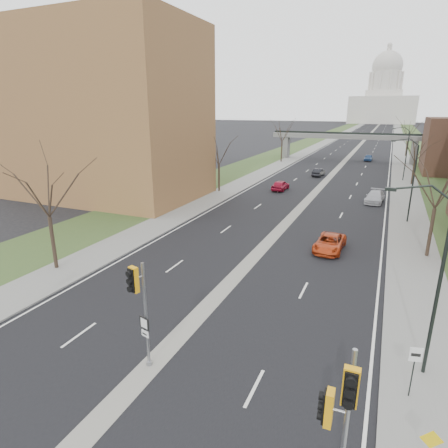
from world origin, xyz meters
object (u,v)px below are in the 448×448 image
Objects in this scene: signal_pole_median at (139,298)px; car_right_far at (368,158)px; signal_pole_right at (341,407)px; car_right_mid at (375,197)px; car_left_near at (281,185)px; car_left_far at (319,172)px; car_right_near at (330,243)px; speed_limit_sign at (414,363)px; warning_sign at (430,446)px.

car_right_far is (5.08, 81.00, -2.96)m from signal_pole_median.
signal_pole_right is (8.97, -2.79, -0.14)m from signal_pole_median.
car_right_mid is (8.35, 38.91, -2.94)m from signal_pole_median.
car_left_near is at bearing 174.17° from car_right_mid.
signal_pole_median is 0.98× the size of signal_pole_right.
signal_pole_median is at bearing 161.83° from signal_pole_right.
car_left_far is 26.13m from car_right_far.
car_right_near is at bearing 97.83° from signal_pole_right.
warning_sign is (0.37, -3.69, -0.45)m from speed_limit_sign.
speed_limit_sign is 0.54× the size of car_left_near.
signal_pole_right reaches higher than speed_limit_sign.
signal_pole_median reaches higher than car_right_mid.
car_right_near is (7.42, -36.67, -0.01)m from car_left_far.
signal_pole_median is 1.26× the size of car_right_far.
signal_pole_right reaches higher than warning_sign.
car_left_near is at bearing 99.44° from speed_limit_sign.
car_left_near is at bearing 103.88° from warning_sign.
car_left_far is at bearing 125.81° from car_right_mid.
car_right_far is at bearing 87.08° from warning_sign.
car_right_far is at bearing 99.24° from car_right_mid.
speed_limit_sign is 0.57× the size of car_left_far.
signal_pole_median is 1.04× the size of car_right_mid.
car_left_near is at bearing 106.49° from signal_pole_right.
speed_limit_sign is (11.34, 2.89, -1.93)m from signal_pole_median.
signal_pole_right is 1.12× the size of car_right_near.
signal_pole_right is 1.06× the size of car_right_mid.
car_left_far is 19.70m from car_right_mid.
car_right_mid is 1.21× the size of car_right_far.
speed_limit_sign is 78.36m from car_right_far.
signal_pole_median is at bearing -104.09° from car_right_near.
signal_pole_median is 2.23× the size of speed_limit_sign.
warning_sign is (11.71, -0.79, -2.37)m from signal_pole_median.
warning_sign reaches higher than car_left_far.
speed_limit_sign is at bearing -68.30° from car_right_near.
car_right_mid is (-0.62, 41.70, -2.80)m from signal_pole_right.
car_right_far is (-6.63, 81.79, -0.59)m from warning_sign.
car_right_mid is at bearing 89.99° from signal_pole_right.
car_right_mid is at bearing 81.39° from speed_limit_sign.
speed_limit_sign is at bearing 108.85° from car_left_far.
car_right_near is (-6.10, 19.92, -0.63)m from warning_sign.
car_right_mid reaches higher than car_right_far.
warning_sign is at bearing -70.70° from car_right_near.
speed_limit_sign is 54.52m from car_left_far.
signal_pole_right reaches higher than car_right_mid.
car_left_near is 14.72m from car_left_far.
car_left_near is at bearing -102.15° from car_right_far.
speed_limit_sign is 17.25m from car_right_near.
car_right_near is at bearing 88.38° from signal_pole_median.
car_left_far is at bearing 103.70° from car_right_near.
warning_sign is at bearing 113.78° from car_left_near.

